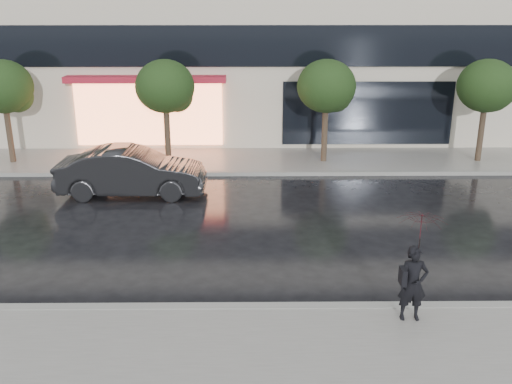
{
  "coord_description": "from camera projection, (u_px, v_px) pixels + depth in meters",
  "views": [
    {
      "loc": [
        0.17,
        -11.29,
        6.09
      ],
      "look_at": [
        0.31,
        2.49,
        1.4
      ],
      "focal_mm": 40.0,
      "sensor_mm": 36.0,
      "label": 1
    }
  ],
  "objects": [
    {
      "name": "tree_far_west",
      "position": [
        5.0,
        88.0,
        21.12
      ],
      "size": [
        2.2,
        2.2,
        3.99
      ],
      "color": "#33261C",
      "rests_on": "ground"
    },
    {
      "name": "curb_far",
      "position": [
        246.0,
        173.0,
        20.67
      ],
      "size": [
        60.0,
        0.25,
        0.14
      ],
      "primitive_type": "cube",
      "color": "gray",
      "rests_on": "ground"
    },
    {
      "name": "sidewalk_near",
      "position": [
        241.0,
        378.0,
        9.55
      ],
      "size": [
        60.0,
        4.5,
        0.12
      ],
      "primitive_type": "cube",
      "color": "slate",
      "rests_on": "ground"
    },
    {
      "name": "curb_near",
      "position": [
        243.0,
        308.0,
        11.68
      ],
      "size": [
        60.0,
        0.25,
        0.14
      ],
      "primitive_type": "cube",
      "color": "gray",
      "rests_on": "ground"
    },
    {
      "name": "tree_far_east",
      "position": [
        488.0,
        88.0,
        21.28
      ],
      "size": [
        2.2,
        2.2,
        3.99
      ],
      "color": "#33261C",
      "rests_on": "ground"
    },
    {
      "name": "tree_mid_east",
      "position": [
        328.0,
        88.0,
        21.23
      ],
      "size": [
        2.2,
        2.2,
        3.99
      ],
      "color": "#33261C",
      "rests_on": "ground"
    },
    {
      "name": "ground",
      "position": [
        243.0,
        288.0,
        12.65
      ],
      "size": [
        120.0,
        120.0,
        0.0
      ],
      "primitive_type": "plane",
      "color": "black",
      "rests_on": "ground"
    },
    {
      "name": "sidewalk_far",
      "position": [
        246.0,
        161.0,
        22.33
      ],
      "size": [
        60.0,
        3.5,
        0.12
      ],
      "primitive_type": "cube",
      "color": "slate",
      "rests_on": "ground"
    },
    {
      "name": "tree_mid_west",
      "position": [
        167.0,
        88.0,
        21.17
      ],
      "size": [
        2.2,
        2.2,
        3.99
      ],
      "color": "#33261C",
      "rests_on": "ground"
    },
    {
      "name": "parked_car",
      "position": [
        132.0,
        172.0,
        18.41
      ],
      "size": [
        4.74,
        1.67,
        1.56
      ],
      "primitive_type": "imported",
      "rotation": [
        0.0,
        0.0,
        1.57
      ],
      "color": "black",
      "rests_on": "ground"
    },
    {
      "name": "pedestrian_with_umbrella",
      "position": [
        418.0,
        250.0,
        10.74
      ],
      "size": [
        0.92,
        0.94,
        2.22
      ],
      "rotation": [
        0.0,
        0.0,
        0.01
      ],
      "color": "black",
      "rests_on": "sidewalk_near"
    }
  ]
}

